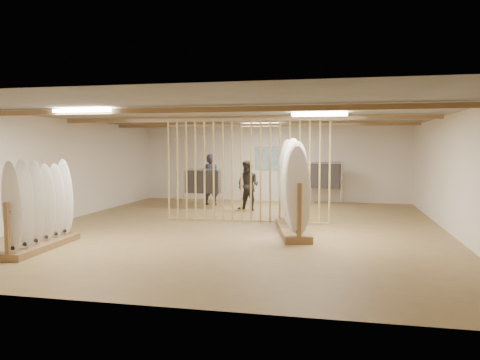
% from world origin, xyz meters
% --- Properties ---
extents(floor, '(12.00, 12.00, 0.00)m').
position_xyz_m(floor, '(0.00, 0.00, 0.00)').
color(floor, '#9D7D4C').
rests_on(floor, ground).
extents(ceiling, '(12.00, 12.00, 0.00)m').
position_xyz_m(ceiling, '(0.00, 0.00, 2.80)').
color(ceiling, gray).
rests_on(ceiling, ground).
extents(wall_back, '(12.00, 0.00, 12.00)m').
position_xyz_m(wall_back, '(0.00, 6.00, 1.40)').
color(wall_back, white).
rests_on(wall_back, ground).
extents(wall_front, '(12.00, 0.00, 12.00)m').
position_xyz_m(wall_front, '(0.00, -6.00, 1.40)').
color(wall_front, white).
rests_on(wall_front, ground).
extents(wall_left, '(0.00, 12.00, 12.00)m').
position_xyz_m(wall_left, '(-5.00, 0.00, 1.40)').
color(wall_left, white).
rests_on(wall_left, ground).
extents(wall_right, '(0.00, 12.00, 12.00)m').
position_xyz_m(wall_right, '(5.00, 0.00, 1.40)').
color(wall_right, white).
rests_on(wall_right, ground).
extents(ceiling_slats, '(9.50, 6.12, 0.10)m').
position_xyz_m(ceiling_slats, '(0.00, 0.00, 2.72)').
color(ceiling_slats, olive).
rests_on(ceiling_slats, ground).
extents(light_panels, '(1.20, 0.35, 0.06)m').
position_xyz_m(light_panels, '(0.00, 0.00, 2.74)').
color(light_panels, white).
rests_on(light_panels, ground).
extents(bamboo_partition, '(4.45, 0.05, 2.78)m').
position_xyz_m(bamboo_partition, '(0.00, 0.80, 1.40)').
color(bamboo_partition, tan).
rests_on(bamboo_partition, ground).
extents(poster, '(1.40, 0.03, 0.90)m').
position_xyz_m(poster, '(0.00, 5.98, 1.60)').
color(poster, '#316AAC').
rests_on(poster, ground).
extents(rack_left, '(0.60, 2.21, 1.76)m').
position_xyz_m(rack_left, '(-3.33, -3.31, 0.60)').
color(rack_left, olive).
rests_on(rack_left, floor).
extents(rack_right, '(1.13, 2.72, 2.14)m').
position_xyz_m(rack_right, '(1.37, -0.57, 0.73)').
color(rack_right, olive).
rests_on(rack_right, floor).
extents(clothing_rack_a, '(1.25, 0.34, 1.34)m').
position_xyz_m(clothing_rack_a, '(-2.03, 3.51, 0.87)').
color(clothing_rack_a, silver).
rests_on(clothing_rack_a, floor).
extents(clothing_rack_b, '(1.44, 0.52, 1.55)m').
position_xyz_m(clothing_rack_b, '(1.81, 5.40, 1.01)').
color(clothing_rack_b, silver).
rests_on(clothing_rack_b, floor).
extents(shopper_a, '(0.78, 0.56, 2.04)m').
position_xyz_m(shopper_a, '(-1.96, 4.27, 1.02)').
color(shopper_a, '#29272F').
rests_on(shopper_a, floor).
extents(shopper_b, '(1.07, 0.97, 1.82)m').
position_xyz_m(shopper_b, '(-0.41, 3.13, 0.91)').
color(shopper_b, '#302C25').
rests_on(shopper_b, floor).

